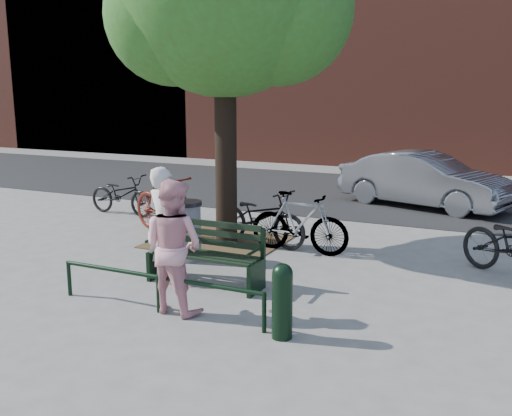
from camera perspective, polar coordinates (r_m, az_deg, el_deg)
The scene contains 14 objects.
ground at distance 8.59m, azimuth -5.09°, elevation -7.62°, with size 90.00×90.00×0.00m, color gray.
dirt_pit at distance 10.89m, azimuth -3.87°, elevation -3.39°, with size 2.40×2.00×0.02m, color brown.
road at distance 16.28m, azimuth 10.03°, elevation 1.46°, with size 40.00×7.00×0.01m, color black.
park_bench at distance 8.51m, azimuth -4.88°, elevation -4.42°, with size 1.74×0.54×0.97m.
guard_railing at distance 7.51m, azimuth -9.77°, elevation -7.37°, with size 3.06×0.06×0.51m.
person_left at distance 8.59m, azimuth -9.22°, elevation -1.67°, with size 0.64×0.42×1.75m, color silver.
person_right at distance 7.41m, azimuth -8.28°, elevation -3.80°, with size 0.85×0.66×1.74m, color pink.
bollard at distance 6.65m, azimuth 2.64°, elevation -9.02°, with size 0.24×0.24×0.90m.
litter_bin at distance 9.69m, azimuth -6.86°, elevation -2.25°, with size 0.50×0.50×1.02m.
bicycle_a at distance 13.58m, azimuth -13.29°, elevation 1.32°, with size 0.63×1.81×0.95m, color black.
bicycle_b at distance 11.51m, azimuth -8.94°, elevation 0.42°, with size 0.58×2.07×1.24m, color #4F130B.
bicycle_c at distance 10.61m, azimuth 0.38°, elevation -0.92°, with size 0.69×1.99×1.05m, color black.
bicycle_d at distance 10.09m, azimuth 4.35°, elevation -1.48°, with size 0.51×1.82×1.09m, color gray.
parked_car at distance 14.65m, azimuth 16.43°, elevation 2.71°, with size 1.44×4.13×1.36m, color slate.
Camera 1 is at (4.10, -7.01, 2.82)m, focal length 40.00 mm.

